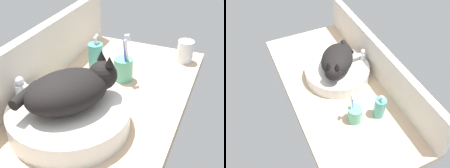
# 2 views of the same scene
# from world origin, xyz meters

# --- Properties ---
(ground_plane) EXTENTS (1.14, 0.53, 0.04)m
(ground_plane) POSITION_xyz_m (0.00, 0.00, -0.02)
(ground_plane) COLOR tan
(backsplash_panel) EXTENTS (1.14, 0.04, 0.21)m
(backsplash_panel) POSITION_xyz_m (0.00, 0.25, 0.11)
(backsplash_panel) COLOR silver
(backsplash_panel) RESTS_ON ground_plane
(sink_basin) EXTENTS (0.36, 0.36, 0.07)m
(sink_basin) POSITION_xyz_m (-0.08, 0.04, 0.04)
(sink_basin) COLOR silver
(sink_basin) RESTS_ON ground_plane
(cat) EXTENTS (0.30, 0.28, 0.14)m
(cat) POSITION_xyz_m (-0.07, 0.03, 0.13)
(cat) COLOR black
(cat) RESTS_ON sink_basin
(faucet) EXTENTS (0.04, 0.12, 0.14)m
(faucet) POSITION_xyz_m (-0.08, 0.19, 0.07)
(faucet) COLOR silver
(faucet) RESTS_ON ground_plane
(soap_dispenser) EXTENTS (0.06, 0.06, 0.15)m
(soap_dispenser) POSITION_xyz_m (0.26, 0.11, 0.06)
(soap_dispenser) COLOR teal
(soap_dispenser) RESTS_ON ground_plane
(toothbrush_cup) EXTENTS (0.07, 0.07, 0.19)m
(toothbrush_cup) POSITION_xyz_m (0.24, -0.01, 0.05)
(toothbrush_cup) COLOR #5BB28E
(toothbrush_cup) RESTS_ON ground_plane
(water_glass) EXTENTS (0.07, 0.07, 0.09)m
(water_glass) POSITION_xyz_m (0.47, -0.20, 0.04)
(water_glass) COLOR white
(water_glass) RESTS_ON ground_plane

